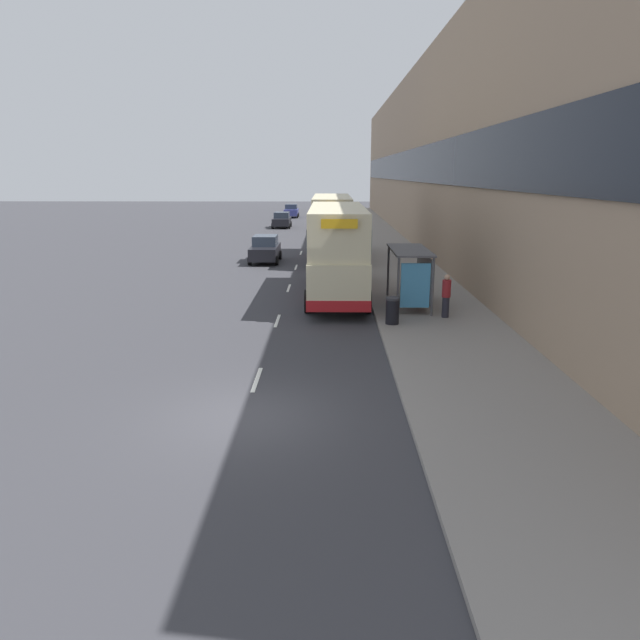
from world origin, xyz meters
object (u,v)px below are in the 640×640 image
Objects in this scene: car_2 at (339,227)px; litter_bin at (392,310)px; car_1 at (282,220)px; pedestrian_1 at (428,279)px; car_3 at (265,249)px; bus_shelter at (414,267)px; pedestrian_at_shelter at (446,295)px; double_decker_bus_ahead at (332,226)px; double_decker_bus_near at (337,250)px; car_0 at (291,211)px.

car_2 is 3.79× the size of litter_bin.
car_1 is 2.20× the size of pedestrian_1.
litter_bin is at bearing 111.96° from car_3.
pedestrian_at_shelter is (1.05, -1.88, -0.84)m from bus_shelter.
car_3 is 18.03m from pedestrian_at_shelter.
double_decker_bus_ahead reaches higher than car_1.
double_decker_bus_near is 36.62m from car_1.
pedestrian_1 reaches higher than car_1.
pedestrian_1 reaches higher than car_0.
car_1 reaches higher than litter_bin.
car_0 is at bearing -88.86° from car_3.
double_decker_bus_ahead is 15.31m from car_2.
double_decker_bus_ahead is at bearing 108.22° from pedestrian_1.
pedestrian_at_shelter is at bearing 25.52° from litter_bin.
car_1 is at bearing 102.88° from bus_shelter.
car_3 is at bearing 92.04° from car_1.
double_decker_bus_ahead reaches higher than pedestrian_1.
double_decker_bus_near is 2.57× the size of car_2.
bus_shelter is 1.05× the size of car_1.
pedestrian_1 is (0.94, 1.73, -0.80)m from bus_shelter.
car_1 is 41.77m from pedestrian_at_shelter.
double_decker_bus_ahead is 5.91× the size of pedestrian_1.
double_decker_bus_ahead is at bearing 90.87° from double_decker_bus_near.
car_0 reaches higher than car_2.
double_decker_bus_ahead is at bearing 97.12° from litter_bin.
double_decker_bus_ahead is 2.68× the size of car_1.
bus_shelter is 1.06× the size of car_2.
double_decker_bus_near is at bearing -91.17° from car_2.
bus_shelter is at bearing 67.56° from litter_bin.
car_2 is 0.95× the size of car_3.
car_1 is 3.82× the size of litter_bin.
car_3 is (-7.96, 13.75, -1.01)m from bus_shelter.
car_2 is (6.12, -8.28, 0.03)m from car_1.
car_0 is (-5.46, 51.09, -1.41)m from double_decker_bus_near.
car_3 is at bearing -162.09° from double_decker_bus_ahead.
car_3 is at bearing 111.96° from litter_bin.
litter_bin is (-2.27, -1.08, -0.37)m from pedestrian_at_shelter.
car_0 is 14.92m from car_1.
bus_shelter reaches higher than car_3.
bus_shelter is 4.00× the size of litter_bin.
double_decker_bus_ahead reaches higher than car_0.
bus_shelter is 4.18m from double_decker_bus_near.
double_decker_bus_near is at bearing 98.72° from car_1.
pedestrian_1 reaches higher than pedestrian_at_shelter.
car_0 is 3.70× the size of litter_bin.
car_1 is 24.97m from car_3.
bus_shelter is at bearing -77.06° from double_decker_bus_ahead.
car_2 is 32.52m from pedestrian_at_shelter.
car_0 is at bearing -90.35° from car_1.
double_decker_bus_near is 12.66m from double_decker_bus_ahead.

